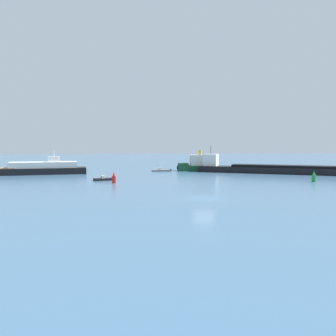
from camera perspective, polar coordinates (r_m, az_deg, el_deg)
name	(u,v)px	position (r m, az deg, el deg)	size (l,w,h in m)	color
ground_plane	(204,198)	(43.54, 5.65, -4.79)	(400.00, 400.00, 0.00)	#3D607F
small_motorboat	(104,179)	(65.79, -10.03, -1.73)	(4.01, 2.90, 0.89)	black
white_riverboat	(44,168)	(82.77, -19.04, -0.05)	(18.46, 8.58, 5.16)	black
cargo_barge	(287,169)	(83.62, 18.26, -0.19)	(38.44, 22.20, 5.95)	black
fishing_skiff	(161,170)	(86.53, -1.08, -0.37)	(4.72, 2.13, 0.88)	slate
tugboat	(194,165)	(88.84, 4.20, 0.42)	(8.70, 4.39, 5.07)	#19472D
channel_buoy_red	(114,178)	(60.82, -8.51, -1.61)	(0.70, 0.70, 1.90)	red
channel_buoy_green	(314,177)	(67.11, 22.04, -1.34)	(0.70, 0.70, 1.90)	green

